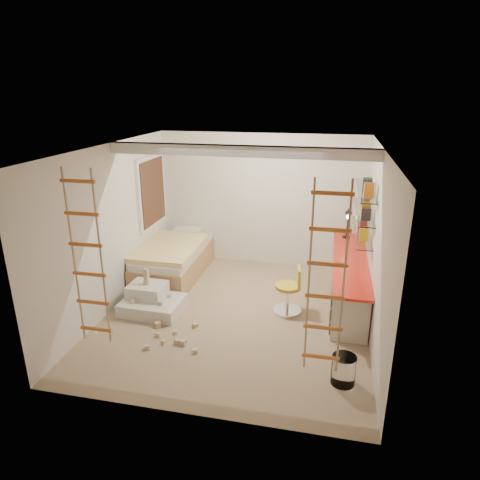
% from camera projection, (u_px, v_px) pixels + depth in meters
% --- Properties ---
extents(floor, '(4.50, 4.50, 0.00)m').
position_uv_depth(floor, '(236.00, 315.00, 6.76)').
color(floor, tan).
rests_on(floor, ground).
extents(ceiling_beam, '(4.00, 0.18, 0.16)m').
position_uv_depth(ceiling_beam, '(240.00, 151.00, 6.19)').
color(ceiling_beam, white).
rests_on(ceiling_beam, ceiling).
extents(window_frame, '(0.06, 1.15, 1.35)m').
position_uv_depth(window_frame, '(151.00, 192.00, 8.02)').
color(window_frame, white).
rests_on(window_frame, wall_left).
extents(window_blind, '(0.02, 1.00, 1.20)m').
position_uv_depth(window_blind, '(153.00, 192.00, 8.01)').
color(window_blind, '#4C2D1E').
rests_on(window_blind, window_frame).
extents(rope_ladder_left, '(0.41, 0.04, 2.13)m').
position_uv_depth(rope_ladder_left, '(88.00, 260.00, 4.91)').
color(rope_ladder_left, '#CA5A22').
rests_on(rope_ladder_left, ceiling).
extents(rope_ladder_right, '(0.41, 0.04, 2.13)m').
position_uv_depth(rope_ladder_right, '(326.00, 281.00, 4.37)').
color(rope_ladder_right, '#CA6422').
rests_on(rope_ladder_right, ceiling).
extents(waste_bin, '(0.30, 0.30, 0.37)m').
position_uv_depth(waste_bin, '(344.00, 370.00, 5.13)').
color(waste_bin, white).
rests_on(waste_bin, floor).
extents(desk, '(0.56, 2.80, 0.75)m').
position_uv_depth(desk, '(348.00, 279.00, 7.07)').
color(desk, red).
rests_on(desk, floor).
extents(shelves, '(0.25, 1.80, 0.71)m').
position_uv_depth(shelves, '(363.00, 211.00, 6.92)').
color(shelves, white).
rests_on(shelves, wall_right).
extents(bed, '(1.02, 2.00, 0.69)m').
position_uv_depth(bed, '(174.00, 259.00, 8.07)').
color(bed, '#AD7F51').
rests_on(bed, floor).
extents(task_lamp, '(0.14, 0.36, 0.57)m').
position_uv_depth(task_lamp, '(348.00, 220.00, 7.72)').
color(task_lamp, black).
rests_on(task_lamp, desk).
extents(swivel_chair, '(0.52, 0.52, 0.77)m').
position_uv_depth(swivel_chair, '(289.00, 296.00, 6.75)').
color(swivel_chair, gold).
rests_on(swivel_chair, floor).
extents(play_platform, '(0.96, 0.76, 0.41)m').
position_uv_depth(play_platform, '(151.00, 301.00, 6.85)').
color(play_platform, silver).
rests_on(play_platform, floor).
extents(toy_blocks, '(1.32, 1.21, 0.68)m').
position_uv_depth(toy_blocks, '(163.00, 316.00, 6.34)').
color(toy_blocks, '#CCB284').
rests_on(toy_blocks, floor).
extents(books, '(0.14, 0.58, 0.92)m').
position_uv_depth(books, '(364.00, 203.00, 6.88)').
color(books, yellow).
rests_on(books, shelves).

